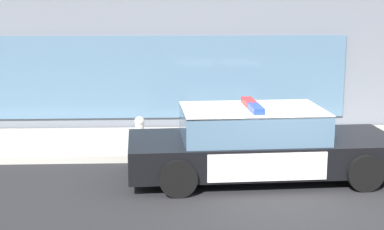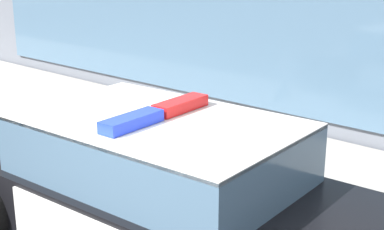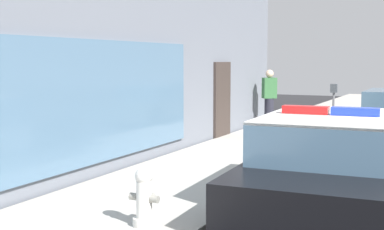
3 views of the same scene
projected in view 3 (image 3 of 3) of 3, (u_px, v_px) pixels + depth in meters
sidewalk at (191, 180)px, 9.32m from camera, size 48.00×2.76×0.15m
police_cruiser at (330, 161)px, 7.81m from camera, size 5.24×2.36×1.49m
fire_hydrant at (144, 197)px, 6.46m from camera, size 0.34×0.39×0.73m
pedestrian_on_sidewalk at (269, 98)px, 16.10m from camera, size 0.45×0.47×1.71m
parking_meter at (334, 99)px, 14.81m from camera, size 0.12×0.18×1.34m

